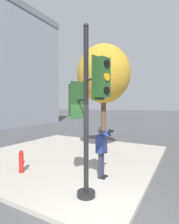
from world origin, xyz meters
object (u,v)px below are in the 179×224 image
traffic_signal_pole (87,106)px  person_photographer (102,147)px  fire_hydrant (21,161)px  street_tree (104,74)px

traffic_signal_pole → person_photographer: traffic_signal_pole is taller
person_photographer → fire_hydrant: person_photographer is taller
fire_hydrant → person_photographer: bearing=-68.9°
traffic_signal_pole → fire_hydrant: traffic_signal_pole is taller
traffic_signal_pole → street_tree: size_ratio=0.83×
person_photographer → fire_hydrant: 2.88m
traffic_signal_pole → fire_hydrant: size_ratio=5.60×
traffic_signal_pole → person_photographer: size_ratio=2.64×
street_tree → fire_hydrant: street_tree is taller
person_photographer → street_tree: street_tree is taller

